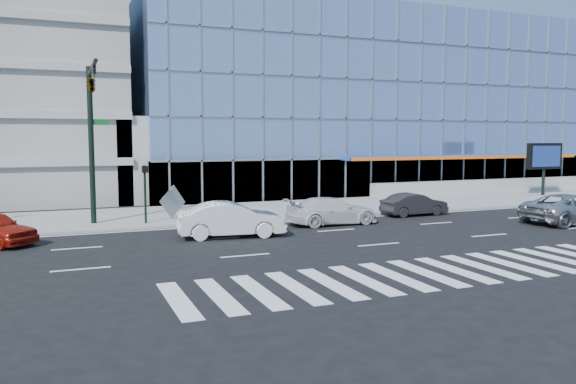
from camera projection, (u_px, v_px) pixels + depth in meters
name	position (u px, v px, depth m)	size (l,w,h in m)	color
ground	(336.00, 230.00, 27.71)	(160.00, 160.00, 0.00)	black
sidewalk	(278.00, 210.00, 35.07)	(120.00, 8.00, 0.15)	gray
theatre_building	(343.00, 108.00, 56.21)	(42.00, 26.00, 15.00)	#728BBF
ramp_block	(154.00, 159.00, 41.74)	(6.00, 8.00, 6.00)	gray
retaining_wall	(527.00, 184.00, 47.38)	(30.00, 0.80, 1.00)	gray
traffic_signal	(92.00, 104.00, 27.18)	(1.14, 5.74, 8.00)	black
ped_signal_post	(145.00, 185.00, 28.85)	(0.30, 0.33, 3.00)	black
marquee_sign	(544.00, 157.00, 43.06)	(3.20, 0.43, 4.00)	black
silver_suv	(571.00, 209.00, 29.92)	(2.59, 5.61, 1.56)	#B2B3B7
white_suv	(332.00, 211.00, 29.55)	(2.01, 4.95, 1.44)	silver
white_sedan	(231.00, 220.00, 25.78)	(1.71, 4.92, 1.62)	silver
dark_sedan	(414.00, 204.00, 32.92)	(1.39, 4.00, 1.32)	black
tilted_panel	(173.00, 202.00, 30.68)	(1.30, 0.06, 1.30)	gray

